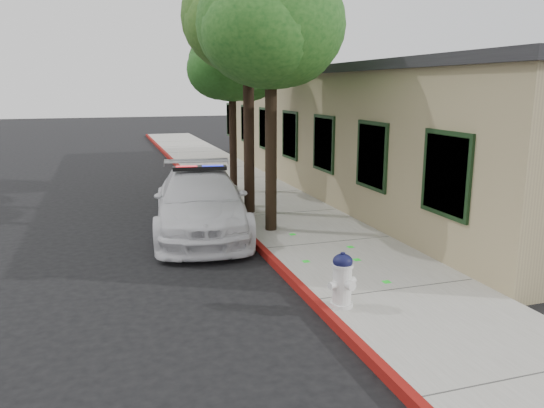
% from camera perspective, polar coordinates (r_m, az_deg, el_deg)
% --- Properties ---
extents(ground, '(120.00, 120.00, 0.00)m').
position_cam_1_polar(ground, '(9.02, 4.34, -11.13)').
color(ground, black).
rests_on(ground, ground).
extents(sidewalk, '(3.20, 60.00, 0.15)m').
position_cam_1_polar(sidewalk, '(12.18, 6.03, -4.44)').
color(sidewalk, gray).
rests_on(sidewalk, ground).
extents(red_curb, '(0.14, 60.00, 0.16)m').
position_cam_1_polar(red_curb, '(11.67, -0.94, -5.12)').
color(red_curb, maroon).
rests_on(red_curb, ground).
extents(clapboard_building, '(7.30, 20.89, 4.24)m').
position_cam_1_polar(clapboard_building, '(19.40, 12.89, 7.80)').
color(clapboard_building, tan).
rests_on(clapboard_building, ground).
extents(police_car, '(2.95, 5.72, 1.71)m').
position_cam_1_polar(police_car, '(13.37, -7.68, 0.24)').
color(police_car, silver).
rests_on(police_car, ground).
extents(fire_hydrant, '(0.52, 0.45, 0.90)m').
position_cam_1_polar(fire_hydrant, '(8.60, 7.58, -8.08)').
color(fire_hydrant, white).
rests_on(fire_hydrant, sidewalk).
extents(street_tree_near, '(3.47, 3.50, 6.32)m').
position_cam_1_polar(street_tree_near, '(12.76, -0.05, 18.16)').
color(street_tree_near, black).
rests_on(street_tree_near, sidewalk).
extents(street_tree_mid, '(3.52, 3.64, 6.72)m').
position_cam_1_polar(street_tree_mid, '(14.73, -2.65, 18.76)').
color(street_tree_mid, black).
rests_on(street_tree_mid, sidewalk).
extents(street_tree_far, '(3.12, 2.86, 5.41)m').
position_cam_1_polar(street_tree_far, '(17.82, -4.24, 14.42)').
color(street_tree_far, black).
rests_on(street_tree_far, sidewalk).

